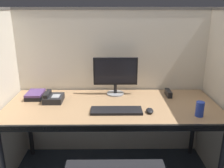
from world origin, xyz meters
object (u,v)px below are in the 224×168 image
(desk, at_px, (112,110))
(monitor_center, at_px, (115,73))
(book_stack, at_px, (35,95))
(red_stapler, at_px, (168,93))
(desk_phone, at_px, (53,98))
(soda_can, at_px, (200,109))
(computer_mouse, at_px, (150,111))
(keyboard_main, at_px, (116,111))

(desk, height_order, monitor_center, monitor_center)
(monitor_center, height_order, book_stack, monitor_center)
(desk, bearing_deg, red_stapler, 22.53)
(book_stack, distance_m, red_stapler, 1.30)
(desk_phone, relative_size, book_stack, 0.90)
(desk, xyz_separation_m, book_stack, (-0.74, 0.19, 0.08))
(soda_can, height_order, red_stapler, soda_can)
(desk_phone, relative_size, red_stapler, 1.27)
(computer_mouse, distance_m, desk_phone, 0.90)
(desk, relative_size, book_stack, 9.03)
(desk_phone, bearing_deg, book_stack, 154.42)
(soda_can, bearing_deg, computer_mouse, 170.03)
(monitor_center, relative_size, red_stapler, 2.87)
(monitor_center, bearing_deg, keyboard_main, -90.13)
(book_stack, bearing_deg, soda_can, -15.99)
(keyboard_main, bearing_deg, monitor_center, 89.87)
(keyboard_main, relative_size, desk_phone, 2.26)
(red_stapler, bearing_deg, book_stack, -178.14)
(desk, xyz_separation_m, red_stapler, (0.56, 0.23, 0.08))
(desk_phone, xyz_separation_m, book_stack, (-0.19, 0.09, -0.00))
(soda_can, relative_size, desk_phone, 0.64)
(desk_phone, distance_m, red_stapler, 1.11)
(computer_mouse, bearing_deg, monitor_center, 122.31)
(soda_can, xyz_separation_m, desk_phone, (-1.25, 0.32, -0.03))
(red_stapler, bearing_deg, monitor_center, 174.41)
(computer_mouse, bearing_deg, soda_can, -9.97)
(monitor_center, bearing_deg, red_stapler, -5.59)
(computer_mouse, xyz_separation_m, soda_can, (0.39, -0.07, 0.04))
(desk, xyz_separation_m, desk_phone, (-0.55, 0.10, 0.08))
(monitor_center, bearing_deg, computer_mouse, -57.69)
(desk, height_order, desk_phone, desk_phone)
(book_stack, xyz_separation_m, red_stapler, (1.30, 0.04, -0.00))
(desk_phone, bearing_deg, soda_can, -14.41)
(keyboard_main, height_order, book_stack, book_stack)
(desk_phone, bearing_deg, red_stapler, 6.91)
(desk, height_order, keyboard_main, keyboard_main)
(desk, relative_size, monitor_center, 4.42)
(computer_mouse, relative_size, book_stack, 0.46)
(book_stack, bearing_deg, desk, -14.37)
(desk, relative_size, keyboard_main, 4.42)
(computer_mouse, distance_m, soda_can, 0.40)
(computer_mouse, bearing_deg, desk, 153.62)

